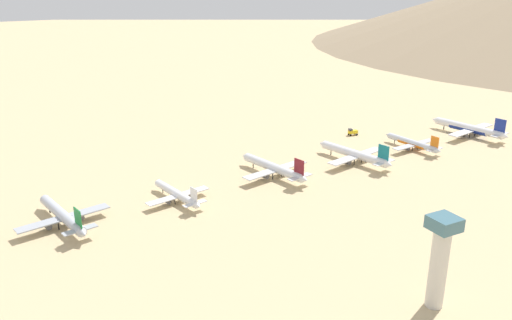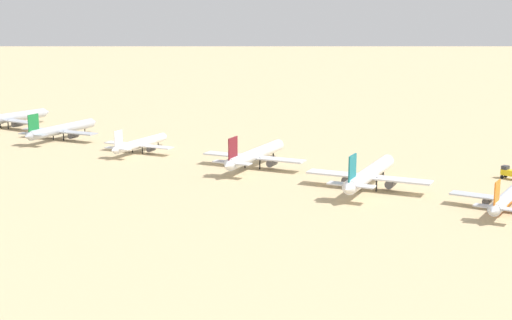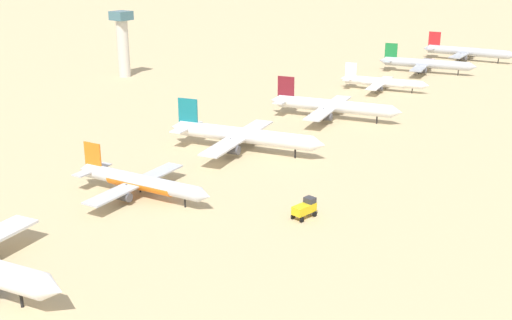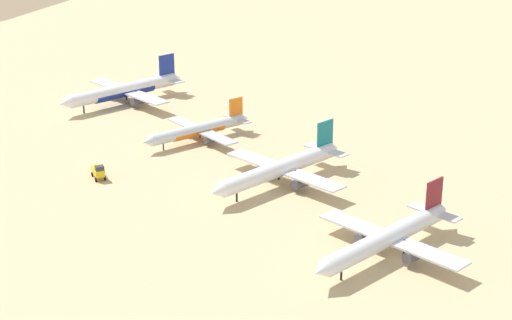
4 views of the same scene
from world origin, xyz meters
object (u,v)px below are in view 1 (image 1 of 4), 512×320
(parked_jet_2, at_px, (355,154))
(control_tower, at_px, (440,257))
(parked_jet_0, at_px, (469,128))
(parked_jet_1, at_px, (413,143))
(parked_jet_4, at_px, (177,194))
(parked_jet_5, at_px, (63,215))
(service_truck, at_px, (353,132))
(parked_jet_3, at_px, (274,168))

(parked_jet_2, distance_m, control_tower, 115.63)
(parked_jet_0, bearing_deg, parked_jet_1, 94.13)
(parked_jet_4, relative_size, parked_jet_5, 0.82)
(parked_jet_4, height_order, control_tower, control_tower)
(parked_jet_0, distance_m, parked_jet_1, 44.78)
(parked_jet_4, bearing_deg, control_tower, -158.70)
(parked_jet_0, bearing_deg, parked_jet_5, 92.54)
(parked_jet_0, distance_m, parked_jet_2, 83.76)
(service_truck, bearing_deg, parked_jet_1, -161.18)
(parked_jet_1, relative_size, parked_jet_3, 0.84)
(parked_jet_3, bearing_deg, parked_jet_4, 96.79)
(parked_jet_0, relative_size, parked_jet_3, 1.08)
(parked_jet_1, xyz_separation_m, control_tower, (-104.70, 91.20, 11.72))
(parked_jet_5, height_order, service_truck, parked_jet_5)
(parked_jet_2, relative_size, service_truck, 8.02)
(parked_jet_1, bearing_deg, parked_jet_0, -85.87)
(parked_jet_1, relative_size, parked_jet_2, 0.81)
(parked_jet_1, distance_m, parked_jet_2, 39.01)
(parked_jet_0, distance_m, parked_jet_3, 126.82)
(parked_jet_4, distance_m, control_tower, 107.13)
(parked_jet_5, bearing_deg, parked_jet_2, -88.16)
(parked_jet_5, bearing_deg, parked_jet_0, -87.46)
(parked_jet_0, height_order, parked_jet_1, parked_jet_0)
(parked_jet_1, relative_size, service_truck, 6.50)
(parked_jet_0, distance_m, parked_jet_4, 174.75)
(parked_jet_2, height_order, parked_jet_3, parked_jet_2)
(parked_jet_1, xyz_separation_m, service_truck, (34.58, 11.79, -1.34))
(parked_jet_1, bearing_deg, service_truck, 18.82)
(parked_jet_3, distance_m, service_truck, 78.34)
(service_truck, relative_size, control_tower, 0.20)
(parked_jet_2, distance_m, parked_jet_3, 43.26)
(parked_jet_3, relative_size, control_tower, 1.58)
(parked_jet_5, bearing_deg, control_tower, -140.05)
(parked_jet_3, relative_size, parked_jet_4, 1.26)
(parked_jet_0, xyz_separation_m, parked_jet_1, (-3.22, 44.65, -1.02))
(parked_jet_5, bearing_deg, parked_jet_3, -85.85)
(parked_jet_1, distance_m, parked_jet_3, 82.14)
(parked_jet_2, relative_size, parked_jet_4, 1.30)
(parked_jet_2, bearing_deg, service_truck, -36.49)
(parked_jet_0, height_order, control_tower, control_tower)
(parked_jet_4, height_order, parked_jet_5, parked_jet_5)
(parked_jet_5, bearing_deg, parked_jet_1, -87.87)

